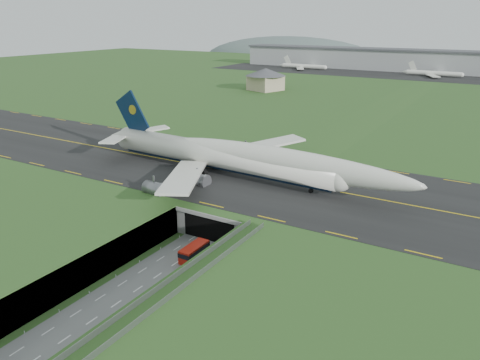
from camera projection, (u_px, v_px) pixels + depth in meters
The scene contains 10 objects.
ground at pixel (185, 258), 88.39m from camera, with size 900.00×900.00×0.00m, color #2D5321.
airfield_deck at pixel (185, 243), 87.41m from camera, with size 800.00×800.00×6.00m, color gray.
trench_road at pixel (159, 275), 82.27m from camera, with size 12.00×75.00×0.20m, color slate.
taxiway at pixel (267, 179), 113.19m from camera, with size 800.00×44.00×0.18m, color black.
tunnel_portal at pixel (232, 212), 100.87m from camera, with size 17.00×22.30×6.00m.
guideway at pixel (164, 300), 65.82m from camera, with size 3.00×53.00×7.05m.
jumbo_jet at pixel (238, 158), 112.11m from camera, with size 87.74×57.58×19.06m.
shuttle_tram at pixel (194, 252), 87.26m from camera, with size 2.72×6.83×2.79m.
service_building at pixel (266, 77), 249.18m from camera, with size 27.20×27.20×11.72m.
cargo_terminal at pixel (443, 62), 326.98m from camera, with size 320.00×67.00×15.60m.
Camera 1 is at (49.12, -62.33, 42.88)m, focal length 35.00 mm.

